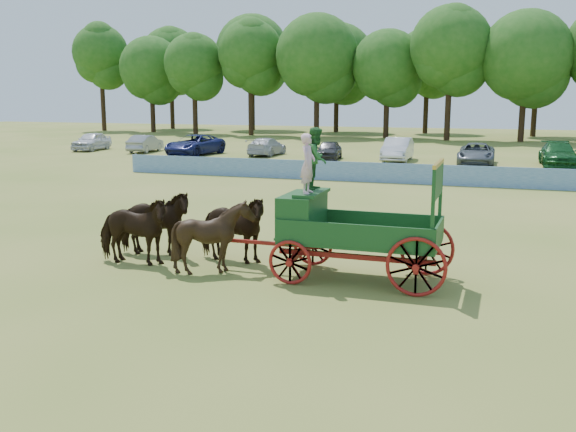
# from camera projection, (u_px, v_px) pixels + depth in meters

# --- Properties ---
(ground) EXTENTS (160.00, 160.00, 0.00)m
(ground) POSITION_uv_depth(u_px,v_px,m) (216.00, 263.00, 17.49)
(ground) COLOR #998B45
(ground) RESTS_ON ground
(horse_lead_left) EXTENTS (2.29, 1.16, 1.88)m
(horse_lead_left) POSITION_uv_depth(u_px,v_px,m) (133.00, 231.00, 17.17)
(horse_lead_left) COLOR black
(horse_lead_left) RESTS_ON ground
(horse_lead_right) EXTENTS (2.39, 1.46, 1.88)m
(horse_lead_right) POSITION_uv_depth(u_px,v_px,m) (154.00, 223.00, 18.20)
(horse_lead_right) COLOR black
(horse_lead_right) RESTS_ON ground
(horse_wheel_left) EXTENTS (2.02, 1.88, 1.89)m
(horse_wheel_left) POSITION_uv_depth(u_px,v_px,m) (214.00, 237.00, 16.41)
(horse_wheel_left) COLOR black
(horse_wheel_left) RESTS_ON ground
(horse_wheel_right) EXTENTS (2.32, 1.23, 1.88)m
(horse_wheel_right) POSITION_uv_depth(u_px,v_px,m) (231.00, 229.00, 17.43)
(horse_wheel_right) COLOR black
(horse_wheel_right) RESTS_ON ground
(farm_dray) EXTENTS (6.00, 2.00, 3.72)m
(farm_dray) POSITION_uv_depth(u_px,v_px,m) (332.00, 213.00, 15.88)
(farm_dray) COLOR #A61019
(farm_dray) RESTS_ON ground
(sponsor_banner) EXTENTS (26.00, 0.08, 1.05)m
(sponsor_banner) POSITION_uv_depth(u_px,v_px,m) (343.00, 171.00, 34.45)
(sponsor_banner) COLOR #1C5697
(sponsor_banner) RESTS_ON ground
(parked_cars) EXTENTS (53.82, 7.68, 1.64)m
(parked_cars) POSITION_uv_depth(u_px,v_px,m) (421.00, 151.00, 44.85)
(parked_cars) COLOR silver
(parked_cars) RESTS_ON ground
(treeline) EXTENTS (89.44, 22.43, 15.64)m
(treeline) POSITION_uv_depth(u_px,v_px,m) (414.00, 54.00, 71.88)
(treeline) COLOR #382314
(treeline) RESTS_ON ground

